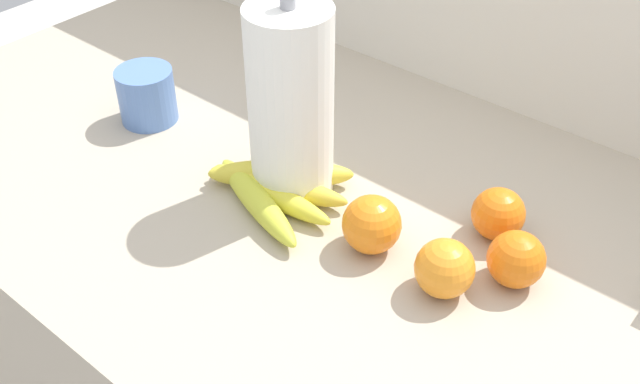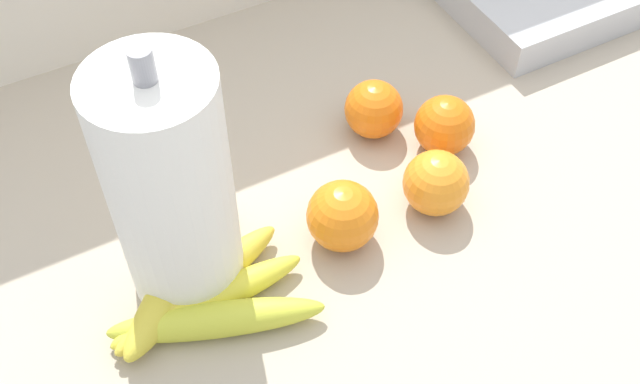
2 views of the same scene
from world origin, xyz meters
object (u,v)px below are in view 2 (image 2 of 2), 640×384
Objects in this scene: orange_front at (342,216)px; paper_towel_roll at (171,191)px; orange_right at (374,109)px; orange_back_right at (444,125)px; orange_far_right at (436,183)px; banana_bunch at (199,294)px.

paper_towel_roll is at bearing 168.65° from orange_front.
orange_back_right is (0.06, -0.06, 0.00)m from orange_right.
orange_right is 0.13m from orange_far_right.
orange_right is 0.08m from orange_back_right.
orange_back_right is at bearing 50.28° from orange_far_right.
orange_front is 0.19m from paper_towel_roll.
orange_far_right is at bearing -3.43° from orange_front.
orange_far_right is 0.29m from paper_towel_roll.
orange_right is 0.91× the size of orange_front.
paper_towel_roll is (0.00, 0.04, 0.12)m from banana_bunch.
orange_back_right is at bearing 11.58° from banana_bunch.
banana_bunch is 0.12m from paper_towel_roll.
orange_front is (0.16, 0.01, 0.02)m from banana_bunch.
orange_front is 0.25× the size of paper_towel_roll.
orange_right is at bearing 48.20° from orange_front.
paper_towel_roll reaches higher than orange_far_right.
orange_back_right reaches higher than banana_bunch.
paper_towel_roll is (-0.27, 0.04, 0.10)m from orange_far_right.
orange_back_right is 0.34m from paper_towel_roll.
orange_right is at bearing 90.43° from orange_far_right.
banana_bunch is 0.70× the size of paper_towel_roll.
paper_towel_roll is at bearing 171.85° from orange_far_right.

